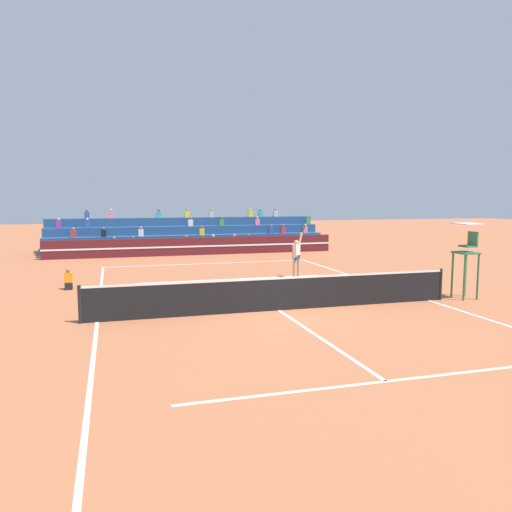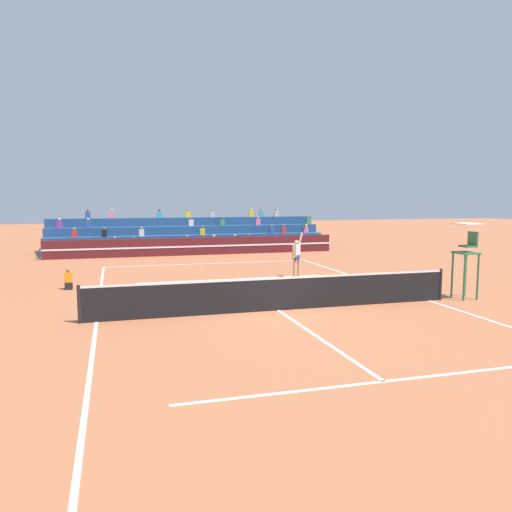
# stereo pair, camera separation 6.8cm
# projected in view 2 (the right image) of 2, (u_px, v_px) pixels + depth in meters

# --- Properties ---
(ground_plane) EXTENTS (120.00, 120.00, 0.00)m
(ground_plane) POSITION_uv_depth(u_px,v_px,m) (278.00, 310.00, 15.79)
(ground_plane) COLOR #AD603D
(court_lines) EXTENTS (11.10, 23.90, 0.01)m
(court_lines) POSITION_uv_depth(u_px,v_px,m) (278.00, 310.00, 15.79)
(court_lines) COLOR white
(court_lines) RESTS_ON ground
(tennis_net) EXTENTS (12.00, 0.10, 1.10)m
(tennis_net) POSITION_uv_depth(u_px,v_px,m) (278.00, 294.00, 15.73)
(tennis_net) COLOR black
(tennis_net) RESTS_ON ground
(sponsor_banner_wall) EXTENTS (18.00, 0.26, 1.10)m
(sponsor_banner_wall) POSITION_uv_depth(u_px,v_px,m) (196.00, 246.00, 31.20)
(sponsor_banner_wall) COLOR #51191E
(sponsor_banner_wall) RESTS_ON ground
(bleacher_stand) EXTENTS (18.46, 3.80, 2.83)m
(bleacher_stand) POSITION_uv_depth(u_px,v_px,m) (189.00, 238.00, 34.20)
(bleacher_stand) COLOR navy
(bleacher_stand) RESTS_ON ground
(umpire_chair) EXTENTS (0.76, 0.84, 2.67)m
(umpire_chair) POSITION_uv_depth(u_px,v_px,m) (467.00, 250.00, 17.50)
(umpire_chair) COLOR #337047
(umpire_chair) RESTS_ON ground
(ball_kid_courtside) EXTENTS (0.30, 0.36, 0.84)m
(ball_kid_courtside) POSITION_uv_depth(u_px,v_px,m) (69.00, 281.00, 19.43)
(ball_kid_courtside) COLOR black
(ball_kid_courtside) RESTS_ON ground
(tennis_player) EXTENTS (0.86, 0.67, 2.47)m
(tennis_player) POSITION_uv_depth(u_px,v_px,m) (297.00, 256.00, 22.00)
(tennis_player) COLOR tan
(tennis_player) RESTS_ON ground
(tennis_ball) EXTENTS (0.07, 0.07, 0.07)m
(tennis_ball) POSITION_uv_depth(u_px,v_px,m) (263.00, 271.00, 24.20)
(tennis_ball) COLOR #C6DB33
(tennis_ball) RESTS_ON ground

